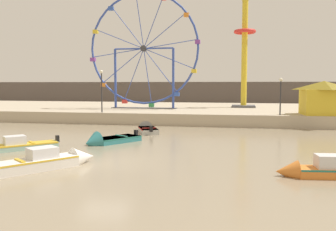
{
  "coord_description": "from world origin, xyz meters",
  "views": [
    {
      "loc": [
        6.61,
        -16.96,
        3.96
      ],
      "look_at": [
        1.26,
        10.15,
        1.58
      ],
      "focal_mm": 38.69,
      "sensor_mm": 36.0,
      "label": 1
    }
  ],
  "objects": [
    {
      "name": "ferris_wheel_blue_frame",
      "position": [
        -4.39,
        24.18,
        7.9
      ],
      "size": [
        13.15,
        1.2,
        13.44
      ],
      "color": "#334CA8",
      "rests_on": "quay_promenade"
    },
    {
      "name": "distant_town_skyline",
      "position": [
        0.0,
        48.14,
        2.2
      ],
      "size": [
        140.0,
        3.0,
        4.4
      ],
      "primitive_type": "cube",
      "color": "#564C47",
      "rests_on": "ground_plane"
    },
    {
      "name": "carnival_booth_yellow_awning",
      "position": [
        14.29,
        18.71,
        2.78
      ],
      "size": [
        4.33,
        3.79,
        3.12
      ],
      "rotation": [
        0.0,
        0.0,
        0.05
      ],
      "color": "yellow",
      "rests_on": "quay_promenade"
    },
    {
      "name": "motorboat_white_red_stripe",
      "position": [
        -2.22,
        -1.49,
        0.34
      ],
      "size": [
        4.12,
        4.95,
        1.32
      ],
      "rotation": [
        0.0,
        0.0,
        0.93
      ],
      "color": "silver",
      "rests_on": "ground_plane"
    },
    {
      "name": "motorboat_orange_hull",
      "position": [
        10.14,
        -0.74,
        0.29
      ],
      "size": [
        4.58,
        1.51,
        1.25
      ],
      "rotation": [
        0.0,
        0.0,
        3.25
      ],
      "color": "orange",
      "rests_on": "ground_plane"
    },
    {
      "name": "promenade_lamp_far",
      "position": [
        10.3,
        17.52,
        3.42
      ],
      "size": [
        0.32,
        0.32,
        3.4
      ],
      "color": "#2D2D33",
      "rests_on": "quay_promenade"
    },
    {
      "name": "promenade_lamp_near",
      "position": [
        -6.91,
        17.26,
        3.89
      ],
      "size": [
        0.32,
        0.32,
        4.22
      ],
      "color": "#2D2D33",
      "rests_on": "quay_promenade"
    },
    {
      "name": "drop_tower_yellow_tower",
      "position": [
        7.13,
        28.51,
        7.68
      ],
      "size": [
        2.8,
        2.8,
        13.53
      ],
      "color": "gold",
      "rests_on": "quay_promenade"
    },
    {
      "name": "motorboat_teal_painted",
      "position": [
        -2.12,
        5.79,
        0.2
      ],
      "size": [
        3.49,
        4.19,
        1.42
      ],
      "rotation": [
        0.0,
        0.0,
        4.12
      ],
      "color": "teal",
      "rests_on": "ground_plane"
    },
    {
      "name": "ground_plane",
      "position": [
        0.0,
        0.0,
        0.0
      ],
      "size": [
        240.0,
        240.0,
        0.0
      ],
      "primitive_type": "plane",
      "color": "gray"
    },
    {
      "name": "motorboat_pale_grey",
      "position": [
        -0.99,
        12.32,
        0.22
      ],
      "size": [
        2.63,
        3.94,
        1.24
      ],
      "rotation": [
        0.0,
        0.0,
        1.97
      ],
      "color": "silver",
      "rests_on": "ground_plane"
    },
    {
      "name": "motorboat_seafoam",
      "position": [
        -6.91,
        2.12,
        0.26
      ],
      "size": [
        4.31,
        4.39,
        1.23
      ],
      "rotation": [
        0.0,
        0.0,
        3.94
      ],
      "color": "#93BCAD",
      "rests_on": "ground_plane"
    },
    {
      "name": "quay_promenade",
      "position": [
        0.0,
        27.76,
        0.58
      ],
      "size": [
        110.0,
        22.19,
        1.15
      ],
      "primitive_type": "cube",
      "color": "#B7A88E",
      "rests_on": "ground_plane"
    }
  ]
}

